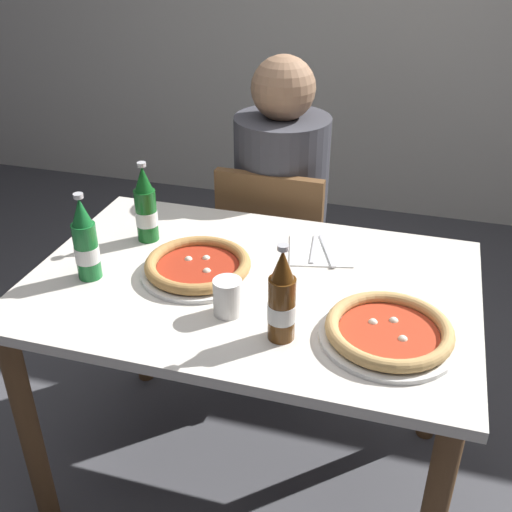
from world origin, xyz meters
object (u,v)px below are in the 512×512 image
dining_table_main (251,315)px  beer_bottle_left (146,208)px  diner_seated (280,225)px  napkin_with_cutlery (321,251)px  beer_bottle_center (86,243)px  pizza_margherita_near (389,332)px  paper_cup (228,297)px  pizza_marinara_far (198,266)px  chair_behind_table (276,255)px  beer_bottle_right (282,300)px

dining_table_main → beer_bottle_left: (-0.37, 0.14, 0.22)m
diner_seated → napkin_with_cutlery: size_ratio=5.60×
diner_seated → beer_bottle_center: diner_seated is taller
pizza_margherita_near → beer_bottle_center: (-0.81, 0.05, 0.08)m
beer_bottle_center → napkin_with_cutlery: 0.66m
napkin_with_cutlery → paper_cup: bearing=-113.5°
pizza_margherita_near → beer_bottle_center: bearing=176.3°
pizza_margherita_near → pizza_marinara_far: size_ratio=1.02×
chair_behind_table → beer_bottle_center: size_ratio=3.44×
beer_bottle_left → pizza_marinara_far: bearing=-33.2°
chair_behind_table → napkin_with_cutlery: 0.54m
pizza_marinara_far → paper_cup: bearing=-48.9°
dining_table_main → beer_bottle_right: beer_bottle_right is taller
beer_bottle_right → paper_cup: (-0.15, 0.06, -0.06)m
dining_table_main → beer_bottle_left: beer_bottle_left is taller
pizza_marinara_far → napkin_with_cutlery: 0.37m
chair_behind_table → pizza_marinara_far: (-0.07, -0.61, 0.29)m
dining_table_main → chair_behind_table: bearing=97.9°
beer_bottle_left → beer_bottle_center: size_ratio=1.00×
dining_table_main → paper_cup: size_ratio=12.63×
chair_behind_table → pizza_marinara_far: chair_behind_table is taller
chair_behind_table → paper_cup: size_ratio=8.95×
chair_behind_table → napkin_with_cutlery: bearing=121.8°
pizza_marinara_far → beer_bottle_center: size_ratio=1.29×
pizza_marinara_far → paper_cup: paper_cup is taller
beer_bottle_left → paper_cup: beer_bottle_left is taller
diner_seated → napkin_with_cutlery: 0.53m
napkin_with_cutlery → dining_table_main: bearing=-125.3°
diner_seated → pizza_margherita_near: bearing=-60.3°
pizza_margherita_near → beer_bottle_left: (-0.75, 0.30, 0.08)m
dining_table_main → diner_seated: 0.67m
napkin_with_cutlery → paper_cup: size_ratio=2.27×
napkin_with_cutlery → paper_cup: 0.41m
pizza_margherita_near → napkin_with_cutlery: 0.43m
pizza_marinara_far → napkin_with_cutlery: bearing=34.9°
dining_table_main → beer_bottle_left: size_ratio=4.86×
chair_behind_table → diner_seated: (0.00, 0.05, 0.10)m
chair_behind_table → paper_cup: bearing=96.7°
chair_behind_table → pizza_margherita_near: 0.94m
beer_bottle_right → beer_bottle_left: bearing=144.6°
chair_behind_table → diner_seated: diner_seated is taller
beer_bottle_right → beer_bottle_center: bearing=168.4°
pizza_margherita_near → napkin_with_cutlery: bearing=122.4°
diner_seated → pizza_marinara_far: (-0.07, -0.66, 0.19)m
pizza_marinara_far → beer_bottle_center: beer_bottle_center is taller
beer_bottle_left → beer_bottle_center: bearing=-103.9°
diner_seated → napkin_with_cutlery: diner_seated is taller
beer_bottle_right → napkin_with_cutlery: (0.01, 0.43, -0.10)m
dining_table_main → beer_bottle_right: 0.34m
chair_behind_table → beer_bottle_right: size_ratio=3.44×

